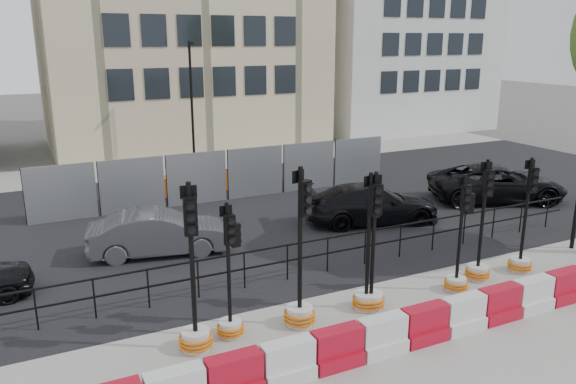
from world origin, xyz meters
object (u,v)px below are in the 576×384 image
traffic_signal_d (368,278)px  traffic_signal_h (522,249)px  car_c (371,204)px  traffic_signal_a (195,317)px

traffic_signal_d → traffic_signal_h: (4.93, -0.02, -0.13)m
traffic_signal_h → car_c: size_ratio=0.64×
traffic_signal_a → car_c: bearing=44.8°
traffic_signal_a → traffic_signal_h: bearing=10.6°
traffic_signal_a → car_c: traffic_signal_a is taller
traffic_signal_d → car_c: 6.47m
traffic_signal_h → car_c: 5.45m
traffic_signal_d → car_c: bearing=39.8°
traffic_signal_d → car_c: traffic_signal_d is taller
car_c → traffic_signal_d: bearing=159.4°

